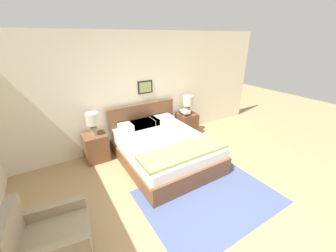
# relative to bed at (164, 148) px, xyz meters

# --- Properties ---
(ground_plane) EXTENTS (16.00, 16.00, 0.00)m
(ground_plane) POSITION_rel_bed_xyz_m (-0.21, -1.71, -0.31)
(ground_plane) COLOR tan
(wall_back) EXTENTS (7.67, 0.09, 2.60)m
(wall_back) POSITION_rel_bed_xyz_m (-0.21, 1.11, 0.99)
(wall_back) COLOR beige
(wall_back) RESTS_ON ground_plane
(area_rug_main) EXTENTS (2.18, 1.64, 0.01)m
(area_rug_main) POSITION_rel_bed_xyz_m (0.08, -1.35, -0.30)
(area_rug_main) COLOR #47567F
(area_rug_main) RESTS_ON ground_plane
(bed) EXTENTS (1.69, 2.11, 1.01)m
(bed) POSITION_rel_bed_xyz_m (0.00, 0.00, 0.00)
(bed) COLOR brown
(bed) RESTS_ON ground_plane
(armchair) EXTENTS (0.89, 0.81, 0.86)m
(armchair) POSITION_rel_bed_xyz_m (-2.22, -1.20, -0.01)
(armchair) COLOR #998466
(armchair) RESTS_ON ground_plane
(nightstand_near_window) EXTENTS (0.46, 0.47, 0.60)m
(nightstand_near_window) POSITION_rel_bed_xyz_m (-1.21, 0.81, -0.01)
(nightstand_near_window) COLOR brown
(nightstand_near_window) RESTS_ON ground_plane
(nightstand_by_door) EXTENTS (0.46, 0.47, 0.60)m
(nightstand_by_door) POSITION_rel_bed_xyz_m (1.21, 0.81, -0.01)
(nightstand_by_door) COLOR brown
(nightstand_by_door) RESTS_ON ground_plane
(table_lamp_near_window) EXTENTS (0.26, 0.26, 0.47)m
(table_lamp_near_window) POSITION_rel_bed_xyz_m (-1.19, 0.82, 0.60)
(table_lamp_near_window) COLOR gray
(table_lamp_near_window) RESTS_ON nightstand_near_window
(table_lamp_by_door) EXTENTS (0.26, 0.26, 0.47)m
(table_lamp_by_door) POSITION_rel_bed_xyz_m (1.22, 0.82, 0.60)
(table_lamp_by_door) COLOR gray
(table_lamp_by_door) RESTS_ON nightstand_by_door
(book_thick_bottom) EXTENTS (0.20, 0.23, 0.03)m
(book_thick_bottom) POSITION_rel_bed_xyz_m (1.10, 0.76, 0.31)
(book_thick_bottom) COLOR #B7332D
(book_thick_bottom) RESTS_ON nightstand_by_door
(book_hardcover_middle) EXTENTS (0.22, 0.28, 0.02)m
(book_hardcover_middle) POSITION_rel_bed_xyz_m (1.10, 0.76, 0.33)
(book_hardcover_middle) COLOR #232328
(book_hardcover_middle) RESTS_ON book_thick_bottom
(book_novel_upper) EXTENTS (0.20, 0.27, 0.03)m
(book_novel_upper) POSITION_rel_bed_xyz_m (1.10, 0.76, 0.36)
(book_novel_upper) COLOR beige
(book_novel_upper) RESTS_ON book_hardcover_middle
(book_slim_near_top) EXTENTS (0.17, 0.25, 0.04)m
(book_slim_near_top) POSITION_rel_bed_xyz_m (1.10, 0.76, 0.40)
(book_slim_near_top) COLOR silver
(book_slim_near_top) RESTS_ON book_novel_upper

